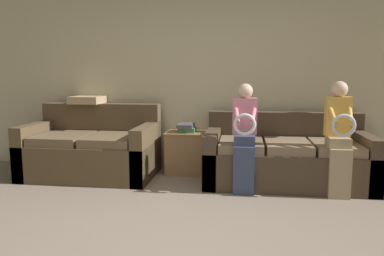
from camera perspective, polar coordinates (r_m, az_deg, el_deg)
name	(u,v)px	position (r m, az deg, el deg)	size (l,w,h in m)	color
wall_back	(209,79)	(5.25, 2.58, 7.53)	(7.44, 0.06, 2.55)	beige
couch_main	(286,158)	(4.77, 14.08, -4.47)	(1.96, 1.00, 0.85)	#473828
couch_side	(93,151)	(5.14, -14.91, -3.35)	(1.66, 0.99, 0.93)	brown
child_left_seated	(244,133)	(4.26, 8.00, -0.71)	(0.28, 0.37, 1.23)	#384260
child_right_seated	(339,133)	(4.39, 21.48, -0.66)	(0.27, 0.38, 1.26)	tan
side_shelf	(187,152)	(5.10, -0.83, -3.62)	(0.54, 0.48, 0.56)	olive
book_stack	(187,128)	(5.04, -0.83, 0.07)	(0.23, 0.32, 0.11)	#3D8451
throw_pillow	(87,100)	(5.45, -15.64, 4.16)	(0.42, 0.42, 0.10)	tan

